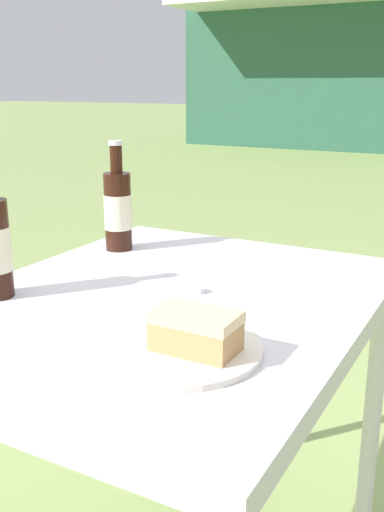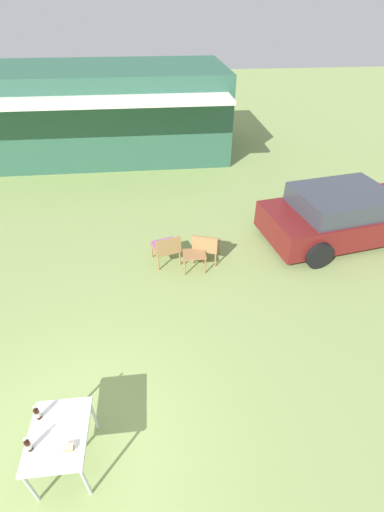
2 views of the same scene
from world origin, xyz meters
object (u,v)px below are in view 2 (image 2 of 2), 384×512
wicker_chair_plain (206,245)px  patio_table (59,437)px  cake_on_plate (67,449)px  parked_car (343,215)px  garden_side_table (194,256)px  cola_bottle_far (28,445)px  cola_bottle_near (37,414)px  wicker_chair_cushioned (166,247)px

wicker_chair_plain → patio_table: bearing=78.7°
cake_on_plate → wicker_chair_plain: bearing=62.8°
parked_car → garden_side_table: size_ratio=8.48×
parked_car → cola_bottle_far: parked_car is taller
parked_car → cola_bottle_far: (-6.08, -4.87, 0.22)m
parked_car → cola_bottle_near: 7.57m
cake_on_plate → cola_bottle_near: 0.59m
garden_side_table → cake_on_plate: size_ratio=1.98×
parked_car → cake_on_plate: bearing=-148.9°
garden_side_table → cake_on_plate: bearing=-115.6°
parked_car → cake_on_plate: (-5.67, -4.92, 0.14)m
wicker_chair_plain → parked_car: bearing=-151.0°
parked_car → wicker_chair_plain: size_ratio=5.38×
patio_table → cola_bottle_far: bearing=-151.0°
wicker_chair_plain → patio_table: 4.73m
cake_on_plate → cola_bottle_near: (-0.41, 0.42, 0.08)m
patio_table → cola_bottle_far: (-0.27, -0.15, 0.17)m
parked_car → wicker_chair_plain: bearing=-179.5°
parked_car → patio_table: 7.49m
wicker_chair_plain → garden_side_table: bearing=63.1°
cake_on_plate → cola_bottle_far: cola_bottle_far is taller
patio_table → cake_on_plate: cake_on_plate is taller
parked_car → cola_bottle_far: bearing=-151.1°
wicker_chair_plain → cake_on_plate: (-2.21, -4.29, 0.33)m
parked_car → cola_bottle_far: size_ratio=16.66×
cola_bottle_near → cola_bottle_far: same height
wicker_chair_cushioned → cake_on_plate: (-1.31, -4.31, 0.33)m
wicker_chair_plain → patio_table: (-2.36, -4.09, 0.23)m
cola_bottle_far → wicker_chair_cushioned: bearing=67.9°
garden_side_table → patio_table: size_ratio=0.56×
parked_car → cake_on_plate: parked_car is taller
wicker_chair_cushioned → wicker_chair_plain: bearing=162.7°
patio_table → cola_bottle_near: (-0.26, 0.22, 0.17)m
wicker_chair_plain → cola_bottle_far: bearing=76.9°
patio_table → cola_bottle_far: 0.35m
garden_side_table → wicker_chair_cushioned: bearing=152.6°
cake_on_plate → cola_bottle_near: cola_bottle_near is taller
garden_side_table → cola_bottle_far: 4.61m
cola_bottle_far → garden_side_table: bearing=59.5°
patio_table → parked_car: bearing=39.1°
parked_car → wicker_chair_cushioned: bearing=178.2°
wicker_chair_cushioned → cake_on_plate: cake_on_plate is taller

